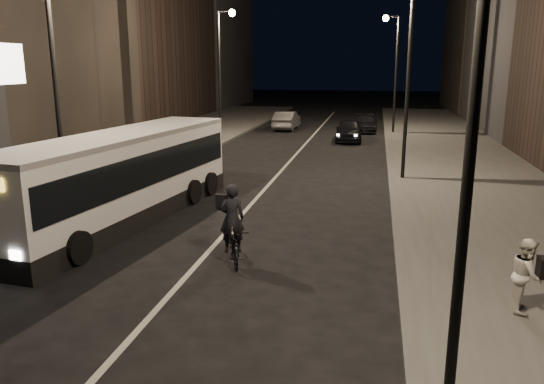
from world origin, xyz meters
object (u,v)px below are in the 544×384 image
at_px(city_bus, 122,174).
at_px(cyclist_on_bicycle, 234,237).
at_px(car_mid, 287,120).
at_px(streetlight_right_mid, 403,55).
at_px(pedestrian_woman, 526,275).
at_px(streetlight_right_far, 393,58).
at_px(car_near, 349,130).
at_px(streetlight_left_near, 60,52).
at_px(streetlight_right_near, 458,37).
at_px(car_far, 366,123).
at_px(streetlight_left_far, 223,58).

relative_size(city_bus, cyclist_on_bicycle, 5.11).
bearing_deg(cyclist_on_bicycle, car_mid, 76.81).
bearing_deg(streetlight_right_mid, car_mid, 114.25).
distance_m(streetlight_right_mid, car_mid, 19.48).
xyz_separation_m(city_bus, pedestrian_woman, (11.05, -4.80, -0.65)).
distance_m(streetlight_right_mid, cyclist_on_bicycle, 12.62).
distance_m(streetlight_right_far, car_near, 6.79).
bearing_deg(streetlight_left_near, city_bus, 4.23).
height_order(streetlight_right_near, car_far, streetlight_right_near).
distance_m(city_bus, pedestrian_woman, 12.06).
xyz_separation_m(streetlight_right_far, car_near, (-2.71, -4.13, -4.65)).
bearing_deg(city_bus, streetlight_right_near, -34.39).
xyz_separation_m(streetlight_right_mid, streetlight_right_far, (0.00, 16.00, 0.00)).
bearing_deg(car_far, city_bus, -105.40).
bearing_deg(car_far, streetlight_left_near, -108.90).
xyz_separation_m(cyclist_on_bicycle, car_mid, (-3.33, 28.11, -0.00)).
height_order(streetlight_right_far, city_bus, streetlight_right_far).
height_order(pedestrian_woman, car_near, pedestrian_woman).
height_order(streetlight_right_far, cyclist_on_bicycle, streetlight_right_far).
height_order(streetlight_right_mid, car_mid, streetlight_right_mid).
relative_size(streetlight_right_far, car_far, 1.91).
distance_m(streetlight_left_far, pedestrian_woman, 26.40).
bearing_deg(car_mid, streetlight_right_mid, 115.61).
bearing_deg(car_near, city_bus, -109.84).
height_order(streetlight_left_far, car_mid, streetlight_left_far).
relative_size(streetlight_right_mid, car_near, 1.94).
xyz_separation_m(streetlight_left_near, car_near, (7.95, 19.87, -4.65)).
xyz_separation_m(streetlight_right_near, streetlight_left_near, (-10.66, 8.00, 0.00)).
relative_size(streetlight_right_mid, city_bus, 0.75).
bearing_deg(streetlight_left_near, car_near, 68.19).
bearing_deg(car_mid, streetlight_right_far, 172.28).
height_order(streetlight_right_mid, car_near, streetlight_right_mid).
height_order(streetlight_right_near, pedestrian_woman, streetlight_right_near).
bearing_deg(car_mid, car_near, 134.61).
distance_m(streetlight_right_near, car_far, 33.54).
bearing_deg(car_mid, city_bus, 88.71).
distance_m(streetlight_right_mid, pedestrian_woman, 13.60).
relative_size(cyclist_on_bicycle, car_mid, 0.50).
xyz_separation_m(car_near, car_far, (0.98, 5.28, -0.09)).
bearing_deg(streetlight_left_far, car_far, 38.69).
bearing_deg(streetlight_right_mid, city_bus, -138.61).
xyz_separation_m(streetlight_right_near, streetlight_left_far, (-10.66, 26.00, 0.00)).
relative_size(streetlight_left_far, car_mid, 1.90).
relative_size(car_mid, car_far, 1.00).
xyz_separation_m(streetlight_left_far, cyclist_on_bicycle, (6.23, -20.86, -4.65)).
distance_m(streetlight_left_near, car_near, 21.90).
bearing_deg(streetlight_left_far, car_near, 13.23).
xyz_separation_m(streetlight_right_near, pedestrian_woman, (2.11, 3.33, -4.44)).
xyz_separation_m(streetlight_right_far, car_mid, (-7.77, 1.24, -4.66)).
distance_m(pedestrian_woman, car_mid, 31.51).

